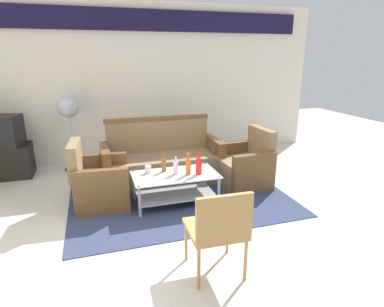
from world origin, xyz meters
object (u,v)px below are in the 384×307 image
object	(u,v)px
armchair_left	(100,183)
wicker_chair	(219,226)
coffee_table	(175,184)
bottle_clear	(176,168)
couch	(162,162)
armchair_right	(244,167)
cup	(148,169)
television	(0,131)
bottle_brown	(164,165)
tv_stand	(5,162)
pedestal_fan	(68,111)
bottle_red	(199,166)
bottle_orange	(188,166)

from	to	relation	value
armchair_left	wicker_chair	xyz separation A→B (m)	(0.93, -1.82, 0.21)
coffee_table	bottle_clear	xyz separation A→B (m)	(0.01, 0.01, 0.23)
couch	bottle_clear	size ratio (longest dim) A/B	7.76
armchair_left	bottle_clear	size ratio (longest dim) A/B	3.66
armchair_right	bottle_clear	bearing A→B (deg)	100.76
cup	television	xyz separation A→B (m)	(-2.03, 1.61, 0.30)
wicker_chair	armchair_right	bearing A→B (deg)	59.56
bottle_clear	wicker_chair	size ratio (longest dim) A/B	0.28
bottle_brown	tv_stand	world-z (taller)	bottle_brown
couch	armchair_left	bearing A→B (deg)	30.17
tv_stand	bottle_clear	bearing A→B (deg)	-36.33
bottle_clear	television	distance (m)	2.96
coffee_table	bottle_clear	world-z (taller)	bottle_clear
bottle_clear	cup	world-z (taller)	bottle_clear
coffee_table	cup	world-z (taller)	cup
armchair_left	cup	bearing A→B (deg)	82.45
pedestal_fan	bottle_red	bearing A→B (deg)	-49.27
bottle_red	television	distance (m)	3.24
bottle_brown	wicker_chair	bearing A→B (deg)	-86.72
couch	coffee_table	distance (m)	0.84
armchair_left	wicker_chair	size ratio (longest dim) A/B	1.01
coffee_table	bottle_orange	xyz separation A→B (m)	(0.16, -0.06, 0.25)
bottle_red	couch	bearing A→B (deg)	107.44
bottle_orange	tv_stand	bearing A→B (deg)	144.29
armchair_left	tv_stand	bearing A→B (deg)	-131.91
coffee_table	wicker_chair	size ratio (longest dim) A/B	1.31
coffee_table	cup	size ratio (longest dim) A/B	11.00
pedestal_fan	television	bearing A→B (deg)	-177.36
cup	wicker_chair	size ratio (longest dim) A/B	0.12
television	armchair_left	bearing A→B (deg)	145.23
bottle_clear	armchair_left	bearing A→B (deg)	164.21
armchair_right	pedestal_fan	bearing A→B (deg)	55.01
coffee_table	bottle_red	size ratio (longest dim) A/B	3.70
bottle_clear	television	bearing A→B (deg)	143.62
armchair_right	couch	bearing A→B (deg)	61.19
couch	bottle_clear	world-z (taller)	couch
armchair_left	cup	distance (m)	0.66
wicker_chair	cup	bearing A→B (deg)	102.15
cup	tv_stand	world-z (taller)	tv_stand
couch	armchair_right	xyz separation A→B (m)	(1.14, -0.53, -0.03)
tv_stand	television	distance (m)	0.50
bottle_red	bottle_orange	bearing A→B (deg)	170.24
couch	television	size ratio (longest dim) A/B	2.66
armchair_left	tv_stand	size ratio (longest dim) A/B	1.06
coffee_table	bottle_orange	distance (m)	0.30
bottle_orange	cup	world-z (taller)	bottle_orange
armchair_left	tv_stand	distance (m)	2.04
bottle_brown	wicker_chair	xyz separation A→B (m)	(0.10, -1.69, -0.01)
armchair_left	bottle_orange	xyz separation A→B (m)	(1.10, -0.34, 0.23)
coffee_table	wicker_chair	distance (m)	1.56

